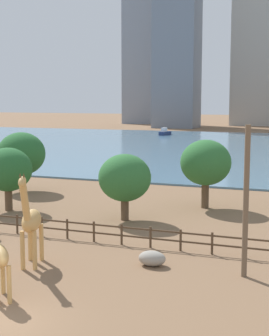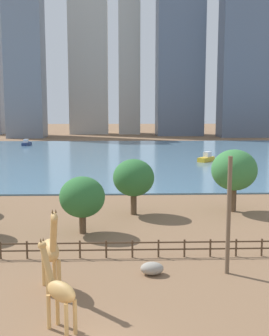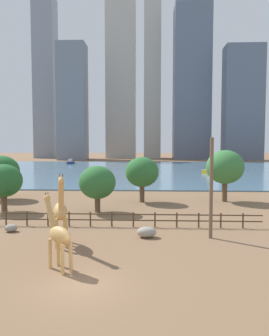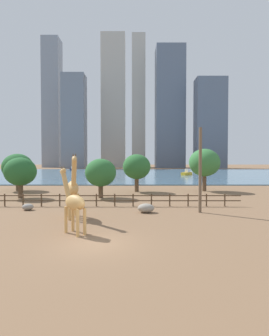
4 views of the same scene
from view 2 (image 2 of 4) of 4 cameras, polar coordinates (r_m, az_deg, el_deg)
ground_plane at (r=97.63m, az=-2.57°, el=1.80°), size 400.00×400.00×0.00m
harbor_water at (r=94.63m, az=-2.59°, el=1.66°), size 180.00×86.00×0.20m
giraffe_tall at (r=25.28m, az=-11.23°, el=-10.94°), size 1.63×3.29×5.27m
giraffe_companion at (r=21.19m, az=-10.17°, el=-15.98°), size 2.34×2.25×4.36m
utility_pole at (r=27.66m, az=12.63°, el=-6.34°), size 0.28×0.28×7.67m
boulder_by_pole at (r=27.89m, az=2.39°, el=-13.43°), size 1.50×1.09×0.81m
enclosure_fence at (r=30.71m, az=-4.82°, el=-10.71°), size 26.12×0.14×1.30m
tree_left_large at (r=36.07m, az=-7.10°, el=-3.95°), size 3.88×3.88×4.92m
tree_center_broad at (r=42.10m, az=-0.12°, el=-1.36°), size 4.15×4.15×5.63m
tree_right_small at (r=44.42m, az=13.35°, el=-0.30°), size 4.69×4.69×6.48m
boat_ferry at (r=84.77m, az=9.71°, el=1.32°), size 4.01×4.34×1.92m
boat_tug at (r=123.90m, az=-14.43°, el=3.26°), size 2.07×4.33×1.83m
skyline_tower_needle at (r=183.57m, az=-0.74°, el=18.53°), size 8.85×11.83×88.00m
skyline_block_central at (r=161.27m, az=-14.61°, el=13.74°), size 13.19×10.70×54.64m
skyline_tower_glass at (r=182.50m, az=-6.33°, el=18.64°), size 15.88×8.74×88.56m
skyline_block_left at (r=165.28m, az=14.61°, el=13.30°), size 17.55×10.60×52.95m
skyline_tower_short at (r=173.57m, az=6.16°, el=17.07°), size 17.97×14.66×75.91m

